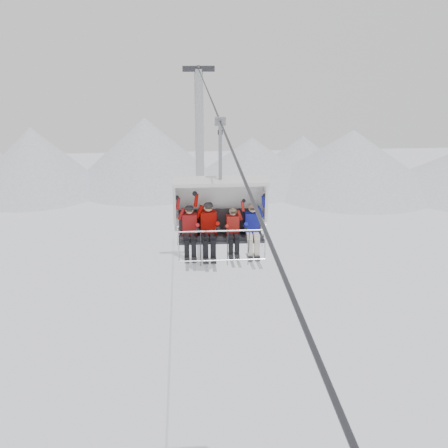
{
  "coord_description": "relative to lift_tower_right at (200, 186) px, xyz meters",
  "views": [
    {
      "loc": [
        -1.01,
        -14.0,
        15.76
      ],
      "look_at": [
        0.0,
        0.0,
        10.81
      ],
      "focal_mm": 45.0,
      "sensor_mm": 36.0,
      "label": 1
    }
  ],
  "objects": [
    {
      "name": "skier_center_right",
      "position": [
        0.36,
        -20.73,
        4.39
      ],
      "size": [
        0.37,
        1.69,
        1.51
      ],
      "color": "red",
      "rests_on": "chairlift_carrier"
    },
    {
      "name": "skier_center_left",
      "position": [
        -0.35,
        -20.71,
        4.48
      ],
      "size": [
        0.46,
        1.69,
        1.8
      ],
      "color": "#A30701",
      "rests_on": "chairlift_carrier"
    },
    {
      "name": "skier_far_right",
      "position": [
        0.93,
        -20.71,
        4.44
      ],
      "size": [
        0.42,
        1.69,
        1.68
      ],
      "color": "#161B9B",
      "rests_on": "chairlift_carrier"
    },
    {
      "name": "ridgeline",
      "position": [
        -1.58,
        20.05,
        -2.94
      ],
      "size": [
        72.0,
        21.0,
        7.0
      ],
      "color": "silver",
      "rests_on": "ground"
    },
    {
      "name": "lift_tower_right",
      "position": [
        0.0,
        0.0,
        0.0
      ],
      "size": [
        2.0,
        1.8,
        13.48
      ],
      "color": "#A3A5AA",
      "rests_on": "ground"
    },
    {
      "name": "haul_cable",
      "position": [
        0.0,
        -22.0,
        7.52
      ],
      "size": [
        0.06,
        50.0,
        0.06
      ],
      "primitive_type": "cylinder",
      "rotation": [
        1.57,
        0.0,
        0.0
      ],
      "color": "#2F2F35",
      "rests_on": "lift_tower_left"
    },
    {
      "name": "skier_far_left",
      "position": [
        -0.9,
        -20.71,
        4.44
      ],
      "size": [
        0.42,
        1.69,
        1.67
      ],
      "color": "#A91516",
      "rests_on": "chairlift_carrier"
    },
    {
      "name": "chairlift_carrier",
      "position": [
        0.0,
        -20.4,
        4.97
      ],
      "size": [
        2.7,
        1.17,
        3.98
      ],
      "color": "black",
      "rests_on": "haul_cable"
    }
  ]
}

